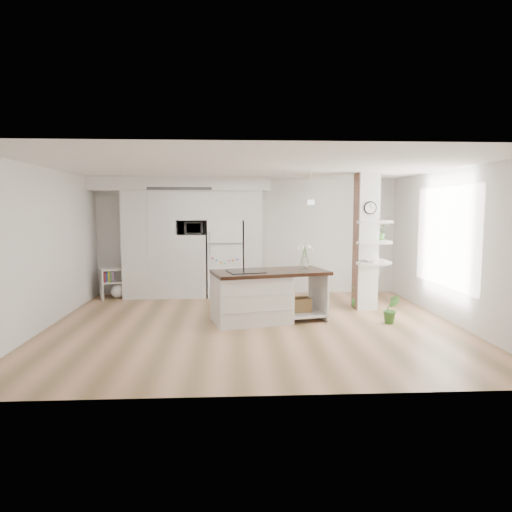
{
  "coord_description": "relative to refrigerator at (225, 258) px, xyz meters",
  "views": [
    {
      "loc": [
        -0.38,
        -7.72,
        2.02
      ],
      "look_at": [
        0.09,
        0.9,
        1.11
      ],
      "focal_mm": 32.0,
      "sensor_mm": 36.0,
      "label": 1
    }
  ],
  "objects": [
    {
      "name": "floor",
      "position": [
        0.53,
        -2.68,
        -0.88
      ],
      "size": [
        7.0,
        6.0,
        0.01
      ],
      "primitive_type": "cube",
      "color": "tan",
      "rests_on": "ground"
    },
    {
      "name": "room",
      "position": [
        0.53,
        -2.68,
        0.98
      ],
      "size": [
        7.04,
        6.04,
        2.72
      ],
      "color": "white",
      "rests_on": "ground"
    },
    {
      "name": "cabinet_wall",
      "position": [
        -0.92,
        -0.01,
        0.63
      ],
      "size": [
        4.0,
        0.71,
        2.7
      ],
      "color": "silver",
      "rests_on": "floor"
    },
    {
      "name": "refrigerator",
      "position": [
        0.0,
        0.0,
        0.0
      ],
      "size": [
        0.78,
        0.69,
        1.75
      ],
      "color": "white",
      "rests_on": "floor"
    },
    {
      "name": "column",
      "position": [
        2.9,
        -1.55,
        0.48
      ],
      "size": [
        0.69,
        0.9,
        2.7
      ],
      "color": "silver",
      "rests_on": "floor"
    },
    {
      "name": "window",
      "position": [
        4.0,
        -2.38,
        0.62
      ],
      "size": [
        0.0,
        2.4,
        2.4
      ],
      "primitive_type": "plane",
      "rotation": [
        1.57,
        0.0,
        -1.57
      ],
      "color": "white",
      "rests_on": "room"
    },
    {
      "name": "pendant_light",
      "position": [
        2.23,
        -2.53,
        1.24
      ],
      "size": [
        0.12,
        0.12,
        0.1
      ],
      "primitive_type": "cylinder",
      "color": "white",
      "rests_on": "room"
    },
    {
      "name": "kitchen_island",
      "position": [
        0.61,
        -2.43,
        -0.4
      ],
      "size": [
        2.18,
        1.41,
        1.48
      ],
      "rotation": [
        0.0,
        0.0,
        0.24
      ],
      "color": "silver",
      "rests_on": "floor"
    },
    {
      "name": "bookshelf",
      "position": [
        -2.45,
        -0.17,
        -0.58
      ],
      "size": [
        0.66,
        0.53,
        0.68
      ],
      "rotation": [
        0.0,
        0.0,
        0.41
      ],
      "color": "silver",
      "rests_on": "floor"
    },
    {
      "name": "floor_plant_a",
      "position": [
        2.93,
        -2.72,
        -0.62
      ],
      "size": [
        0.32,
        0.28,
        0.52
      ],
      "primitive_type": "imported",
      "rotation": [
        0.0,
        0.0,
        -0.18
      ],
      "color": "#3C7B31",
      "rests_on": "floor"
    },
    {
      "name": "floor_plant_b",
      "position": [
        2.69,
        -1.48,
        -0.63
      ],
      "size": [
        0.29,
        0.29,
        0.49
      ],
      "primitive_type": "imported",
      "rotation": [
        0.0,
        0.0,
        0.05
      ],
      "color": "#3C7B31",
      "rests_on": "floor"
    },
    {
      "name": "microwave",
      "position": [
        -0.75,
        -0.06,
        0.69
      ],
      "size": [
        0.54,
        0.37,
        0.3
      ],
      "primitive_type": "imported",
      "color": "#2D2D2D",
      "rests_on": "cabinet_wall"
    },
    {
      "name": "shelf_plant",
      "position": [
        3.15,
        -1.38,
        0.65
      ],
      "size": [
        0.27,
        0.23,
        0.3
      ],
      "primitive_type": "imported",
      "color": "#3C7B31",
      "rests_on": "column"
    },
    {
      "name": "decor_bowl",
      "position": [
        2.82,
        -1.78,
        0.13
      ],
      "size": [
        0.22,
        0.22,
        0.05
      ],
      "primitive_type": "imported",
      "color": "white",
      "rests_on": "column"
    }
  ]
}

